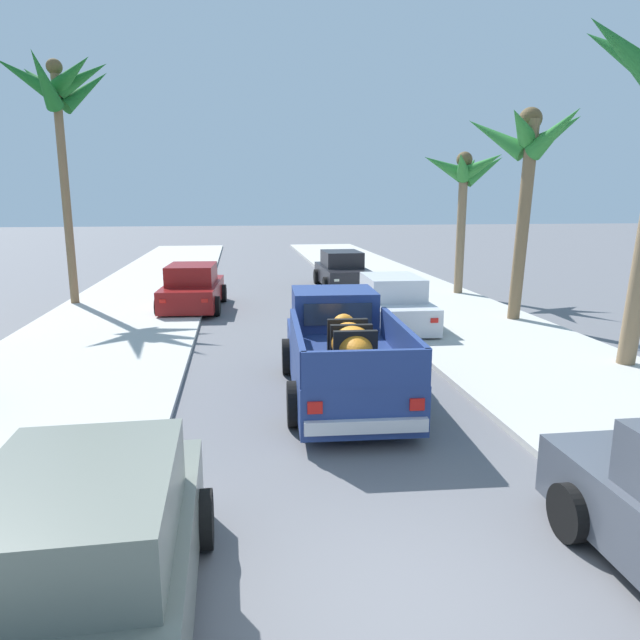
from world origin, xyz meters
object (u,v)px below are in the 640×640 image
at_px(car_left_near, 193,288).
at_px(car_right_near, 342,271).
at_px(car_left_far, 81,570).
at_px(pickup_truck, 342,352).
at_px(palm_tree_left_fore, 464,175).
at_px(palm_tree_right_fore, 528,151).
at_px(car_right_mid, 391,304).
at_px(palm_tree_right_mid, 60,95).

bearing_deg(car_left_near, car_right_near, 35.23).
distance_m(car_right_near, car_left_far, 20.31).
distance_m(pickup_truck, palm_tree_left_fore, 13.06).
bearing_deg(palm_tree_right_fore, car_left_near, 159.11).
bearing_deg(palm_tree_left_fore, palm_tree_right_fore, -91.90).
bearing_deg(palm_tree_left_fore, car_right_mid, -128.17).
height_order(car_right_near, palm_tree_left_fore, palm_tree_left_fore).
bearing_deg(pickup_truck, car_left_far, -118.36).
relative_size(car_right_near, palm_tree_right_fore, 0.68).
relative_size(pickup_truck, car_left_far, 1.24).
height_order(pickup_truck, car_left_near, pickup_truck).
relative_size(car_right_mid, palm_tree_right_fore, 0.69).
relative_size(car_left_far, palm_tree_right_mid, 0.52).
bearing_deg(palm_tree_left_fore, car_left_far, -120.39).
xyz_separation_m(car_right_mid, palm_tree_left_fore, (4.09, 5.21, 3.85)).
bearing_deg(car_right_near, pickup_truck, -100.27).
bearing_deg(palm_tree_right_mid, car_left_far, -75.40).
relative_size(car_right_mid, car_left_far, 1.00).
relative_size(palm_tree_left_fore, palm_tree_right_mid, 0.67).
xyz_separation_m(palm_tree_left_fore, palm_tree_right_fore, (-0.17, -5.13, 0.47)).
bearing_deg(car_left_far, car_left_near, 90.86).
bearing_deg(pickup_truck, palm_tree_left_fore, 58.50).
distance_m(palm_tree_right_fore, palm_tree_right_mid, 14.87).
distance_m(car_right_mid, car_left_far, 12.81).
distance_m(car_left_near, palm_tree_left_fore, 10.82).
height_order(car_right_mid, car_left_far, same).
xyz_separation_m(car_left_near, car_left_far, (0.23, -15.31, 0.00)).
bearing_deg(palm_tree_right_mid, car_right_near, 16.96).
bearing_deg(car_right_near, palm_tree_right_mid, -163.04).
height_order(car_right_mid, palm_tree_right_mid, palm_tree_right_mid).
bearing_deg(car_left_near, car_right_mid, -32.95).
bearing_deg(palm_tree_left_fore, pickup_truck, -121.50).
bearing_deg(car_right_near, car_left_far, -106.28).
bearing_deg(pickup_truck, car_right_mid, 65.90).
xyz_separation_m(car_left_near, car_right_near, (5.92, 4.18, 0.00)).
xyz_separation_m(palm_tree_right_fore, palm_tree_right_mid, (-13.90, 4.90, 1.98)).
distance_m(car_right_mid, palm_tree_right_mid, 12.81).
relative_size(pickup_truck, palm_tree_right_mid, 0.64).
xyz_separation_m(pickup_truck, palm_tree_right_mid, (-7.54, 10.43, 6.21)).
height_order(car_left_near, palm_tree_right_mid, palm_tree_right_mid).
relative_size(car_left_near, palm_tree_left_fore, 0.79).
bearing_deg(car_right_mid, car_left_far, -116.37).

